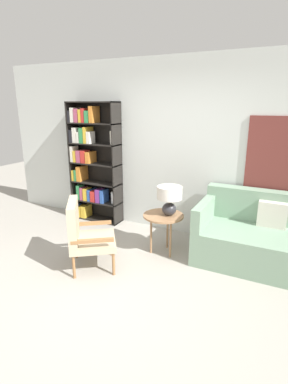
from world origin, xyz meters
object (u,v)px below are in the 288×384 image
at_px(armchair, 83,232).
at_px(table_lamp, 169,197).
at_px(couch, 269,240).
at_px(bookshelf, 91,162).
at_px(side_table, 163,219).

distance_m(armchair, table_lamp, 1.20).
height_order(armchair, couch, couch).
height_order(bookshelf, armchair, bookshelf).
bearing_deg(side_table, couch, 14.22).
height_order(side_table, table_lamp, table_lamp).
bearing_deg(side_table, armchair, -132.94).
xyz_separation_m(bookshelf, table_lamp, (1.73, -0.62, -0.22)).
distance_m(armchair, couch, 2.37).
xyz_separation_m(armchair, couch, (2.08, 1.14, -0.16)).
bearing_deg(couch, side_table, -165.78).
xyz_separation_m(bookshelf, armchair, (0.91, -1.44, -0.56)).
bearing_deg(table_lamp, bookshelf, 160.18).
xyz_separation_m(armchair, table_lamp, (0.82, 0.82, 0.34)).
height_order(bookshelf, table_lamp, bookshelf).
distance_m(armchair, side_table, 1.09).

